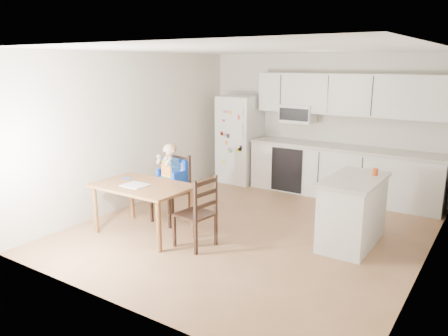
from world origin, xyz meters
name	(u,v)px	position (x,y,z in m)	size (l,w,h in m)	color
room	(271,139)	(0.00, 0.48, 1.25)	(4.52, 5.01, 2.51)	brown
refrigerator	(240,139)	(-1.55, 2.15, 0.85)	(0.72, 0.70, 1.70)	silver
kitchen_run	(342,148)	(0.50, 2.24, 0.88)	(3.37, 0.62, 2.15)	silver
kitchen_island	(353,211)	(1.33, 0.27, 0.45)	(0.64, 1.21, 0.90)	silver
red_cup	(375,172)	(1.50, 0.54, 0.94)	(0.08, 0.08, 0.09)	#C24618
dining_table	(143,191)	(-1.18, -0.98, 0.61)	(1.33, 0.85, 0.71)	brown
napkin	(135,185)	(-1.23, -1.08, 0.72)	(0.32, 0.28, 0.01)	silver
toddler_spoon	(126,178)	(-1.61, -0.89, 0.72)	(0.02, 0.02, 0.12)	#113EBB
chair_booster	(173,175)	(-1.18, -0.36, 0.72)	(0.51, 0.51, 1.19)	black
chair_side	(200,208)	(-0.24, -0.94, 0.54)	(0.46, 0.46, 0.95)	black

